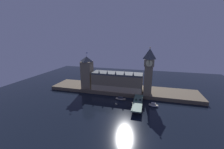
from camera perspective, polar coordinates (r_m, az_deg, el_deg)
name	(u,v)px	position (r m, az deg, el deg)	size (l,w,h in m)	color
ground_plane	(116,102)	(178.95, 1.69, -11.40)	(400.00, 400.00, 0.00)	black
embankment	(122,90)	(213.03, 4.12, -6.32)	(220.00, 42.00, 5.09)	brown
parliament_hall	(117,81)	(202.64, 2.13, -2.82)	(73.02, 23.23, 30.73)	#7F7056
clock_tower	(149,70)	(187.72, 14.99, 1.81)	(12.76, 12.87, 63.29)	#7F7056
victoria_tower	(87,72)	(211.65, -10.31, 0.94)	(15.45, 15.45, 54.31)	#7F7056
bridge	(138,104)	(169.18, 10.64, -11.77)	(10.87, 46.00, 6.02)	#476656
car_northbound_lead	(136,100)	(171.85, 9.98, -10.29)	(1.98, 4.35, 1.52)	#235633
car_southbound_trail	(140,100)	(173.05, 11.63, -10.23)	(2.01, 4.09, 1.31)	black
pedestrian_near_rail	(133,105)	(158.41, 8.59, -12.43)	(0.38, 0.38, 1.61)	black
pedestrian_mid_walk	(142,101)	(169.06, 12.37, -10.77)	(0.38, 0.38, 1.79)	black
street_lamp_near	(132,104)	(153.75, 8.32, -12.00)	(1.34, 0.60, 6.30)	#2D3333
street_lamp_mid	(142,99)	(166.31, 12.54, -9.95)	(1.34, 0.60, 6.87)	#2D3333
street_lamp_far	(135,94)	(180.35, 9.46, -7.80)	(1.34, 0.60, 6.89)	#2D3333
boat_upstream	(121,99)	(184.92, 3.61, -10.02)	(14.60, 4.41, 4.08)	#B2A893
boat_downstream	(153,105)	(174.99, 16.81, -12.10)	(11.98, 5.18, 4.50)	white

